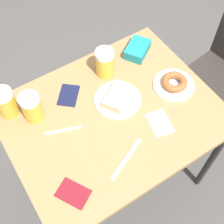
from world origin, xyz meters
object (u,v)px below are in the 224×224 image
plate_with_donut (174,83)px  beer_mug_right (105,63)px  passport_far_edge (73,193)px  beer_mug_left (32,107)px  passport_near_edge (69,95)px  knife (126,159)px  beer_mug_center (6,103)px  blue_pouch (137,49)px  napkin_folded (160,123)px  fork (63,130)px  plate_with_cake (118,98)px

plate_with_donut → beer_mug_right: 0.36m
beer_mug_right → passport_far_edge: beer_mug_right is taller
beer_mug_left → passport_near_edge: (-0.02, 0.19, -0.07)m
knife → beer_mug_left: bearing=-150.2°
beer_mug_center → blue_pouch: bearing=88.7°
knife → beer_mug_right: bearing=158.6°
beer_mug_right → passport_near_edge: 0.24m
plate_with_donut → passport_near_edge: 0.52m
beer_mug_left → knife: bearing=29.8°
plate_with_donut → blue_pouch: size_ratio=1.14×
plate_with_donut → beer_mug_center: beer_mug_center is taller
napkin_folded → blue_pouch: bearing=158.1°
beer_mug_left → fork: beer_mug_left is taller
beer_mug_left → knife: beer_mug_left is taller
beer_mug_right → knife: size_ratio=0.69×
passport_near_edge → beer_mug_right: bearing=97.0°
plate_with_cake → fork: size_ratio=1.39×
beer_mug_center → passport_far_edge: size_ratio=0.97×
plate_with_donut → blue_pouch: bearing=-175.1°
plate_with_cake → passport_near_edge: 0.24m
beer_mug_center → beer_mug_right: size_ratio=1.00×
knife → passport_near_edge: passport_near_edge is taller
passport_far_edge → blue_pouch: size_ratio=0.86×
napkin_folded → passport_near_edge: (-0.36, -0.28, 0.00)m
beer_mug_left → fork: (0.14, 0.07, -0.07)m
plate_with_donut → napkin_folded: 0.23m
plate_with_donut → fork: bearing=-96.8°
plate_with_cake → napkin_folded: 0.23m
beer_mug_left → passport_far_edge: (0.42, -0.03, -0.07)m
passport_near_edge → blue_pouch: blue_pouch is taller
blue_pouch → beer_mug_left: bearing=-83.7°
knife → blue_pouch: blue_pouch is taller
beer_mug_right → knife: beer_mug_right is taller
beer_mug_center → passport_near_edge: bearing=76.3°
napkin_folded → beer_mug_center: bearing=-128.0°
passport_near_edge → beer_mug_left: bearing=-84.0°
beer_mug_right → passport_near_edge: beer_mug_right is taller
plate_with_donut → beer_mug_left: (-0.21, -0.65, 0.06)m
plate_with_cake → fork: bearing=-88.5°
fork → blue_pouch: blue_pouch is taller
plate_with_cake → fork: 0.30m
beer_mug_left → beer_mug_right: size_ratio=1.00×
fork → blue_pouch: 0.59m
plate_with_donut → passport_near_edge: (-0.23, -0.47, -0.02)m
plate_with_donut → beer_mug_left: beer_mug_left is taller
beer_mug_left → plate_with_donut: bearing=72.3°
napkin_folded → fork: 0.44m
beer_mug_right → passport_near_edge: bearing=-83.0°
fork → blue_pouch: (-0.21, 0.56, 0.02)m
fork → passport_near_edge: 0.19m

